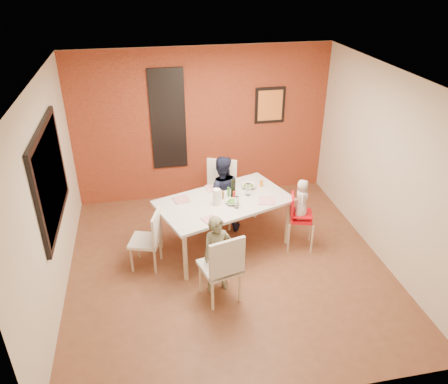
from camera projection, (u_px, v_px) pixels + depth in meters
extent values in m
plane|color=brown|center=(228.00, 265.00, 6.35)|extent=(4.50, 4.50, 0.00)
cube|color=white|center=(229.00, 79.00, 5.07)|extent=(4.50, 4.50, 0.02)
cube|color=beige|center=(203.00, 125.00, 7.65)|extent=(4.50, 0.02, 2.70)
cube|color=beige|center=(281.00, 299.00, 3.77)|extent=(4.50, 0.02, 2.70)
cube|color=beige|center=(48.00, 199.00, 5.33)|extent=(0.02, 4.50, 2.70)
cube|color=beige|center=(386.00, 168.00, 6.09)|extent=(0.02, 4.50, 2.70)
cube|color=maroon|center=(203.00, 126.00, 7.63)|extent=(4.50, 0.02, 2.70)
cube|color=black|center=(50.00, 177.00, 5.41)|extent=(0.05, 1.70, 1.30)
cube|color=black|center=(51.00, 177.00, 5.41)|extent=(0.02, 1.55, 1.15)
cube|color=silver|center=(168.00, 120.00, 7.45)|extent=(0.55, 0.03, 1.70)
cube|color=black|center=(168.00, 120.00, 7.44)|extent=(0.60, 0.03, 1.76)
cube|color=black|center=(270.00, 105.00, 7.68)|extent=(0.54, 0.03, 0.64)
cube|color=orange|center=(270.00, 105.00, 7.66)|extent=(0.44, 0.01, 0.54)
cube|color=silver|center=(224.00, 201.00, 6.43)|extent=(2.15, 1.63, 0.04)
cylinder|color=beige|center=(185.00, 257.00, 5.90)|extent=(0.06, 0.06, 0.75)
cylinder|color=beige|center=(159.00, 226.00, 6.57)|extent=(0.06, 0.06, 0.75)
cylinder|color=beige|center=(288.00, 222.00, 6.67)|extent=(0.06, 0.06, 0.75)
cylinder|color=beige|center=(255.00, 198.00, 7.35)|extent=(0.06, 0.06, 0.75)
cube|color=beige|center=(220.00, 267.00, 5.55)|extent=(0.57, 0.57, 0.05)
cube|color=beige|center=(227.00, 259.00, 5.25)|extent=(0.46, 0.16, 0.53)
cylinder|color=beige|center=(227.00, 270.00, 5.89)|extent=(0.04, 0.04, 0.46)
cylinder|color=beige|center=(240.00, 287.00, 5.59)|extent=(0.04, 0.04, 0.46)
cylinder|color=beige|center=(201.00, 278.00, 5.75)|extent=(0.04, 0.04, 0.46)
cylinder|color=beige|center=(213.00, 296.00, 5.44)|extent=(0.04, 0.04, 0.46)
cube|color=white|center=(220.00, 196.00, 7.13)|extent=(0.63, 0.63, 0.06)
cube|color=white|center=(222.00, 175.00, 7.19)|extent=(0.47, 0.22, 0.56)
cylinder|color=beige|center=(205.00, 215.00, 7.11)|extent=(0.04, 0.04, 0.48)
cylinder|color=beige|center=(210.00, 203.00, 7.46)|extent=(0.04, 0.04, 0.48)
cylinder|color=beige|center=(230.00, 217.00, 7.05)|extent=(0.04, 0.04, 0.48)
cylinder|color=beige|center=(233.00, 205.00, 7.40)|extent=(0.04, 0.04, 0.48)
cube|color=silver|center=(145.00, 241.00, 6.16)|extent=(0.51, 0.51, 0.05)
cube|color=silver|center=(157.00, 228.00, 6.03)|extent=(0.16, 0.40, 0.47)
cylinder|color=tan|center=(138.00, 246.00, 6.42)|extent=(0.03, 0.03, 0.40)
cylinder|color=tan|center=(161.00, 247.00, 6.39)|extent=(0.03, 0.03, 0.40)
cylinder|color=tan|center=(132.00, 260.00, 6.13)|extent=(0.03, 0.03, 0.40)
cylinder|color=tan|center=(155.00, 261.00, 6.10)|extent=(0.03, 0.03, 0.40)
cube|color=red|center=(301.00, 218.00, 6.54)|extent=(0.39, 0.39, 0.05)
cube|color=red|center=(292.00, 206.00, 6.45)|extent=(0.11, 0.30, 0.36)
cube|color=red|center=(302.00, 213.00, 6.50)|extent=(0.39, 0.39, 0.02)
cylinder|color=beige|center=(312.00, 240.00, 6.50)|extent=(0.03, 0.03, 0.48)
cylinder|color=beige|center=(289.00, 239.00, 6.52)|extent=(0.03, 0.03, 0.48)
cylinder|color=beige|center=(310.00, 227.00, 6.80)|extent=(0.03, 0.03, 0.48)
cylinder|color=beige|center=(288.00, 226.00, 6.83)|extent=(0.03, 0.03, 0.48)
imported|color=#605F45|center=(218.00, 255.00, 5.65)|extent=(0.45, 0.35, 1.11)
imported|color=black|center=(221.00, 194.00, 6.93)|extent=(0.67, 0.55, 1.27)
imported|color=beige|center=(302.00, 199.00, 6.38)|extent=(0.28, 0.35, 0.62)
cube|color=silver|center=(211.00, 219.00, 5.95)|extent=(0.28, 0.28, 0.01)
cube|color=white|center=(214.00, 188.00, 6.75)|extent=(0.24, 0.24, 0.01)
cube|color=white|center=(267.00, 201.00, 6.39)|extent=(0.30, 0.30, 0.01)
cube|color=silver|center=(182.00, 200.00, 6.43)|extent=(0.26, 0.26, 0.01)
imported|color=silver|center=(232.00, 202.00, 6.32)|extent=(0.23, 0.23, 0.05)
imported|color=silver|center=(248.00, 186.00, 6.76)|extent=(0.26, 0.26, 0.05)
cylinder|color=black|center=(233.00, 188.00, 6.46)|extent=(0.07, 0.07, 0.27)
cylinder|color=white|center=(237.00, 202.00, 6.19)|extent=(0.06, 0.06, 0.18)
cylinder|color=white|center=(248.00, 189.00, 6.52)|extent=(0.07, 0.07, 0.19)
cylinder|color=white|center=(217.00, 197.00, 6.26)|extent=(0.11, 0.11, 0.25)
cylinder|color=red|center=(234.00, 196.00, 6.40)|extent=(0.04, 0.04, 0.14)
cylinder|color=#2F7727|center=(229.00, 192.00, 6.50)|extent=(0.04, 0.04, 0.15)
cylinder|color=brown|center=(223.00, 195.00, 6.42)|extent=(0.03, 0.03, 0.13)
cylinder|color=orange|center=(261.00, 183.00, 6.79)|extent=(0.06, 0.06, 0.10)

